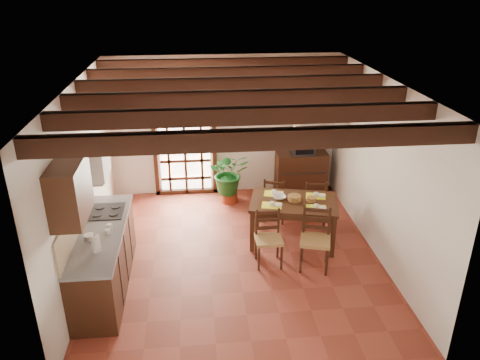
{
  "coord_description": "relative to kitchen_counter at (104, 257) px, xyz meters",
  "views": [
    {
      "loc": [
        -0.59,
        -6.41,
        4.18
      ],
      "look_at": [
        0.1,
        0.4,
        1.15
      ],
      "focal_mm": 35.0,
      "sensor_mm": 36.0,
      "label": 1
    }
  ],
  "objects": [
    {
      "name": "range_hood",
      "position": [
        -0.09,
        0.55,
        1.26
      ],
      "size": [
        0.38,
        0.6,
        0.54
      ],
      "color": "white",
      "rests_on": "room_shell"
    },
    {
      "name": "table_bowl",
      "position": [
        2.71,
        1.04,
        0.32
      ],
      "size": [
        0.22,
        0.22,
        0.05
      ],
      "primitive_type": "imported",
      "rotation": [
        0.0,
        0.0,
        0.0
      ],
      "color": "white",
      "rests_on": "dining_table"
    },
    {
      "name": "shelf_flowers",
      "position": [
        4.1,
        2.2,
        1.38
      ],
      "size": [
        0.14,
        0.14,
        0.36
      ],
      "color": "#F9FC27",
      "rests_on": "shelf_vase"
    },
    {
      "name": "upper_cabinet",
      "position": [
        -0.12,
        -0.7,
        1.38
      ],
      "size": [
        0.35,
        0.8,
        0.7
      ],
      "primitive_type": "cube",
      "color": "#321B10",
      "rests_on": "room_shell"
    },
    {
      "name": "sideboard",
      "position": [
        3.5,
        2.83,
        -0.04
      ],
      "size": [
        1.03,
        0.48,
        0.87
      ],
      "primitive_type": "cube",
      "rotation": [
        0.0,
        0.0,
        -0.01
      ],
      "color": "#321B10",
      "rests_on": "ground_plane"
    },
    {
      "name": "room_shell",
      "position": [
        1.96,
        0.6,
        1.34
      ],
      "size": [
        4.52,
        5.02,
        2.81
      ],
      "color": "silver",
      "rests_on": "ground_plane"
    },
    {
      "name": "counter_items",
      "position": [
        0.0,
        0.09,
        0.49
      ],
      "size": [
        0.5,
        1.43,
        0.25
      ],
      "color": "black",
      "rests_on": "kitchen_counter"
    },
    {
      "name": "ceiling_beams",
      "position": [
        1.96,
        0.6,
        2.22
      ],
      "size": [
        4.5,
        4.34,
        0.2
      ],
      "color": "black",
      "rests_on": "room_shell"
    },
    {
      "name": "chair_far_left",
      "position": [
        2.77,
        1.72,
        -0.2
      ],
      "size": [
        0.5,
        0.49,
        0.86
      ],
      "rotation": [
        0.0,
        0.0,
        2.81
      ],
      "color": "#AB8248",
      "rests_on": "ground_plane"
    },
    {
      "name": "potted_plant",
      "position": [
        2.0,
        2.57,
        0.1
      ],
      "size": [
        2.05,
        1.77,
        2.24
      ],
      "primitive_type": "imported",
      "rotation": [
        0.0,
        0.0,
        0.03
      ],
      "color": "#144C19",
      "rests_on": "ground_plane"
    },
    {
      "name": "plant_pot",
      "position": [
        2.0,
        2.57,
        -0.36
      ],
      "size": [
        0.37,
        0.37,
        0.23
      ],
      "primitive_type": "cone",
      "color": "maroon",
      "rests_on": "ground_plane"
    },
    {
      "name": "shelf_vase",
      "position": [
        4.1,
        2.2,
        1.18
      ],
      "size": [
        0.15,
        0.15,
        0.15
      ],
      "primitive_type": "imported",
      "color": "#B2BFB2",
      "rests_on": "wall_shelf"
    },
    {
      "name": "crt_tv",
      "position": [
        3.5,
        2.82,
        0.59
      ],
      "size": [
        0.45,
        0.41,
        0.38
      ],
      "rotation": [
        0.0,
        0.0,
        -0.01
      ],
      "color": "black",
      "rests_on": "sideboard"
    },
    {
      "name": "chair_far_right",
      "position": [
        3.46,
        1.55,
        -0.2
      ],
      "size": [
        0.44,
        0.42,
        0.87
      ],
      "rotation": [
        0.0,
        0.0,
        3.05
      ],
      "color": "#AB8248",
      "rests_on": "ground_plane"
    },
    {
      "name": "ground_plane",
      "position": [
        1.96,
        0.6,
        -0.47
      ],
      "size": [
        5.0,
        5.0,
        0.0
      ],
      "primitive_type": "plane",
      "color": "maroon"
    },
    {
      "name": "wall_shelf",
      "position": [
        4.1,
        2.2,
        1.04
      ],
      "size": [
        0.2,
        0.42,
        0.2
      ],
      "color": "#321B10",
      "rests_on": "room_shell"
    },
    {
      "name": "chair_near_right",
      "position": [
        3.12,
        0.15,
        -0.17
      ],
      "size": [
        0.55,
        0.53,
        0.97
      ],
      "rotation": [
        0.0,
        0.0,
        -0.28
      ],
      "color": "#AB8248",
      "rests_on": "ground_plane"
    },
    {
      "name": "framed_picture",
      "position": [
        4.18,
        2.2,
        1.58
      ],
      "size": [
        0.03,
        0.32,
        0.32
      ],
      "color": "brown",
      "rests_on": "room_shell"
    },
    {
      "name": "kitchen_counter",
      "position": [
        0.0,
        0.0,
        0.0
      ],
      "size": [
        0.64,
        2.25,
        1.38
      ],
      "color": "#321B10",
      "rests_on": "ground_plane"
    },
    {
      "name": "pendant_lamp",
      "position": [
        2.94,
        1.04,
        1.6
      ],
      "size": [
        0.36,
        0.36,
        0.84
      ],
      "color": "black",
      "rests_on": "room_shell"
    },
    {
      "name": "table_setting",
      "position": [
        2.94,
        0.94,
        0.33
      ],
      "size": [
        1.03,
        0.68,
        0.1
      ],
      "rotation": [
        0.0,
        0.0,
        -0.24
      ],
      "color": "#F9FC27",
      "rests_on": "dining_table"
    },
    {
      "name": "french_door",
      "position": [
        1.16,
        3.05,
        0.7
      ],
      "size": [
        1.26,
        0.11,
        2.32
      ],
      "color": "white",
      "rests_on": "ground_plane"
    },
    {
      "name": "chair_near_left",
      "position": [
        2.43,
        0.32,
        -0.2
      ],
      "size": [
        0.41,
        0.39,
        0.88
      ],
      "rotation": [
        0.0,
        0.0,
        0.01
      ],
      "color": "#AB8248",
      "rests_on": "ground_plane"
    },
    {
      "name": "fuse_box",
      "position": [
        3.46,
        3.08,
        1.28
      ],
      "size": [
        0.25,
        0.03,
        0.32
      ],
      "primitive_type": "cube",
      "color": "white",
      "rests_on": "room_shell"
    },
    {
      "name": "dining_table",
      "position": [
        2.94,
        0.94,
        0.19
      ],
      "size": [
        1.58,
        1.21,
        0.76
      ],
      "rotation": [
        0.0,
        0.0,
        -0.24
      ],
      "color": "#3A2113",
      "rests_on": "ground_plane"
    }
  ]
}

